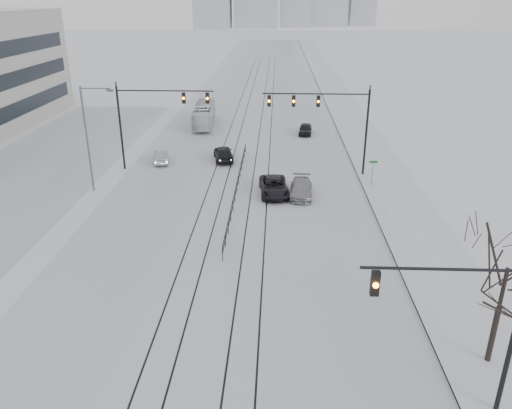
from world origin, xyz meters
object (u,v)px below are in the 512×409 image
(traffic_mast_near, at_px, (474,318))
(bare_tree, at_px, (505,279))
(sedan_sb_outer, at_px, (161,157))
(sedan_nb_front, at_px, (274,187))
(sedan_sb_inner, at_px, (224,153))
(sedan_nb_right, at_px, (301,189))
(box_truck, at_px, (204,115))
(sedan_nb_far, at_px, (305,129))

(traffic_mast_near, distance_m, bare_tree, 3.85)
(traffic_mast_near, bearing_deg, sedan_sb_outer, 120.78)
(sedan_nb_front, bearing_deg, sedan_sb_outer, 138.77)
(sedan_sb_inner, xyz_separation_m, sedan_nb_front, (5.25, -9.29, -0.07))
(sedan_nb_right, distance_m, box_truck, 27.01)
(sedan_nb_far, bearing_deg, sedan_sb_inner, -123.95)
(sedan_sb_inner, bearing_deg, sedan_nb_far, -140.56)
(sedan_sb_outer, xyz_separation_m, sedan_nb_front, (11.49, -8.32, 0.07))
(traffic_mast_near, relative_size, sedan_nb_far, 1.86)
(bare_tree, relative_size, sedan_nb_front, 1.22)
(sedan_sb_inner, relative_size, box_truck, 0.45)
(bare_tree, xyz_separation_m, sedan_nb_right, (-7.73, 20.47, -3.84))
(bare_tree, xyz_separation_m, sedan_nb_far, (-6.38, 40.92, -3.85))
(sedan_nb_front, height_order, sedan_nb_right, sedan_nb_front)
(sedan_sb_inner, distance_m, sedan_nb_right, 12.20)
(bare_tree, distance_m, sedan_sb_inner, 33.92)
(box_truck, bearing_deg, bare_tree, 109.37)
(bare_tree, height_order, sedan_sb_inner, bare_tree)
(sedan_sb_inner, distance_m, sedan_sb_outer, 6.32)
(sedan_nb_far, height_order, box_truck, box_truck)
(sedan_nb_front, height_order, box_truck, box_truck)
(sedan_nb_right, bearing_deg, sedan_sb_inner, 131.08)
(sedan_nb_front, xyz_separation_m, box_truck, (-9.27, 24.11, 0.70))
(traffic_mast_near, relative_size, sedan_nb_front, 1.40)
(bare_tree, distance_m, box_truck, 48.94)
(traffic_mast_near, xyz_separation_m, box_truck, (-16.89, 47.87, -3.16))
(bare_tree, bearing_deg, sedan_sb_outer, 126.51)
(box_truck, bearing_deg, sedan_nb_front, 107.12)
(sedan_nb_right, xyz_separation_m, sedan_nb_far, (1.35, 20.45, -0.01))
(sedan_nb_far, xyz_separation_m, box_truck, (-12.91, 3.95, 0.76))
(sedan_nb_front, bearing_deg, sedan_nb_right, -12.42)
(sedan_nb_front, bearing_deg, sedan_nb_far, 74.42)
(sedan_sb_outer, bearing_deg, sedan_nb_right, 136.05)
(traffic_mast_near, height_order, sedan_sb_outer, traffic_mast_near)
(sedan_sb_inner, xyz_separation_m, sedan_nb_right, (7.55, -9.58, -0.11))
(sedan_sb_outer, bearing_deg, bare_tree, 114.53)
(sedan_sb_outer, relative_size, sedan_nb_front, 0.76)
(traffic_mast_near, bearing_deg, sedan_sb_inner, 111.27)
(sedan_sb_inner, bearing_deg, sedan_nb_right, 116.99)
(sedan_sb_inner, relative_size, sedan_nb_front, 0.90)
(sedan_sb_inner, xyz_separation_m, box_truck, (-4.02, 14.81, 0.63))
(sedan_nb_front, bearing_deg, sedan_sb_inner, 114.15)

